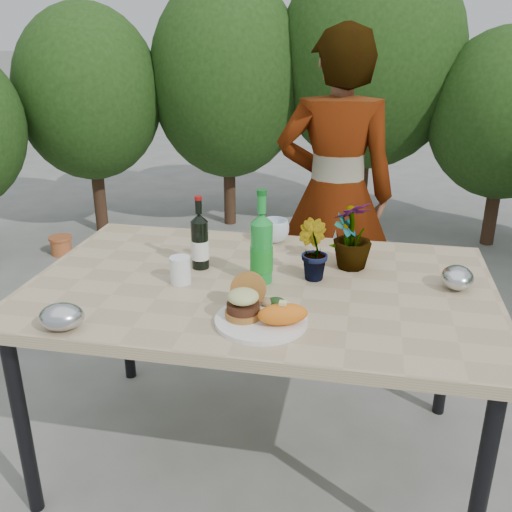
% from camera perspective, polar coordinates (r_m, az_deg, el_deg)
% --- Properties ---
extents(ground, '(80.00, 80.00, 0.00)m').
position_cam_1_polar(ground, '(2.40, 0.39, -19.20)').
color(ground, slate).
rests_on(ground, ground).
extents(patio_table, '(1.60, 1.00, 0.75)m').
position_cam_1_polar(patio_table, '(2.01, 0.44, -4.13)').
color(patio_table, tan).
rests_on(patio_table, ground).
extents(shrub_hedge, '(6.96, 5.08, 2.22)m').
position_cam_1_polar(shrub_hedge, '(3.50, 9.47, 14.37)').
color(shrub_hedge, '#382316').
rests_on(shrub_hedge, ground).
extents(dinner_plate, '(0.28, 0.28, 0.01)m').
position_cam_1_polar(dinner_plate, '(1.72, 0.52, -6.47)').
color(dinner_plate, white).
rests_on(dinner_plate, patio_table).
extents(burger_stack, '(0.11, 0.16, 0.11)m').
position_cam_1_polar(burger_stack, '(1.72, -1.16, -4.45)').
color(burger_stack, '#B7722D').
rests_on(burger_stack, dinner_plate).
extents(sweet_potato, '(0.17, 0.12, 0.06)m').
position_cam_1_polar(sweet_potato, '(1.67, 2.69, -5.83)').
color(sweet_potato, orange).
rests_on(sweet_potato, dinner_plate).
extents(grilled_veg, '(0.08, 0.05, 0.03)m').
position_cam_1_polar(grilled_veg, '(1.79, 1.62, -4.57)').
color(grilled_veg, olive).
rests_on(grilled_veg, dinner_plate).
extents(wine_bottle, '(0.07, 0.07, 0.27)m').
position_cam_1_polar(wine_bottle, '(2.08, -5.63, 1.40)').
color(wine_bottle, black).
rests_on(wine_bottle, patio_table).
extents(sparkling_water, '(0.08, 0.08, 0.33)m').
position_cam_1_polar(sparkling_water, '(1.95, 0.56, 0.71)').
color(sparkling_water, '#198E30').
rests_on(sparkling_water, patio_table).
extents(plastic_cup, '(0.07, 0.07, 0.09)m').
position_cam_1_polar(plastic_cup, '(1.98, -7.57, -1.41)').
color(plastic_cup, white).
rests_on(plastic_cup, patio_table).
extents(seedling_left, '(0.12, 0.13, 0.20)m').
position_cam_1_polar(seedling_left, '(2.10, 8.87, 1.44)').
color(seedling_left, '#295A1F').
rests_on(seedling_left, patio_table).
extents(seedling_mid, '(0.15, 0.15, 0.21)m').
position_cam_1_polar(seedling_mid, '(1.99, 5.67, 0.59)').
color(seedling_mid, '#235E20').
rests_on(seedling_mid, patio_table).
extents(seedling_right, '(0.20, 0.20, 0.25)m').
position_cam_1_polar(seedling_right, '(2.10, 9.65, 2.10)').
color(seedling_right, '#235E20').
rests_on(seedling_right, patio_table).
extents(blue_bowl, '(0.16, 0.16, 0.09)m').
position_cam_1_polar(blue_bowl, '(2.35, 1.89, 2.53)').
color(blue_bowl, silver).
rests_on(blue_bowl, patio_table).
extents(foil_packet_left, '(0.15, 0.13, 0.08)m').
position_cam_1_polar(foil_packet_left, '(1.77, -18.87, -5.76)').
color(foil_packet_left, '#B2B4B9').
rests_on(foil_packet_left, patio_table).
extents(foil_packet_right, '(0.12, 0.14, 0.08)m').
position_cam_1_polar(foil_packet_right, '(2.04, 19.48, -2.05)').
color(foil_packet_right, '#B8BBC0').
rests_on(foil_packet_right, patio_table).
extents(person, '(0.61, 0.43, 1.60)m').
position_cam_1_polar(person, '(2.86, 7.91, 5.97)').
color(person, '#915848').
rests_on(person, ground).
extents(terracotta_pot, '(0.17, 0.17, 0.14)m').
position_cam_1_polar(terracotta_pot, '(4.49, -18.91, 1.04)').
color(terracotta_pot, '#B95D2F').
rests_on(terracotta_pot, ground).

